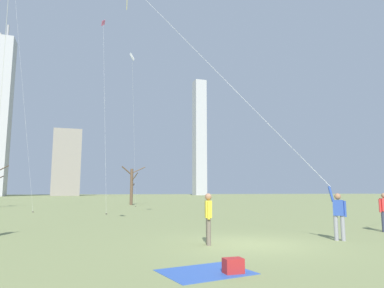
{
  "coord_description": "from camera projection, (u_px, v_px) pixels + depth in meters",
  "views": [
    {
      "loc": [
        -5.28,
        -10.24,
        1.68
      ],
      "look_at": [
        0.0,
        6.0,
        4.04
      ],
      "focal_mm": 32.21,
      "sensor_mm": 36.0,
      "label": 1
    }
  ],
  "objects": [
    {
      "name": "ground_plane",
      "position": [
        250.0,
        244.0,
        11.04
      ],
      "size": [
        400.0,
        400.0,
        0.0
      ],
      "primitive_type": "plane",
      "color": "#848E56"
    },
    {
      "name": "kite_flyer_midfield_right_yellow",
      "position": [
        299.0,
        169.0,
        12.93
      ],
      "size": [
        6.81,
        9.12,
        14.01
      ],
      "color": "gray",
      "rests_on": "ground"
    },
    {
      "name": "bystander_strolling_midfield",
      "position": [
        208.0,
        216.0,
        11.02
      ],
      "size": [
        0.28,
        0.49,
        1.62
      ],
      "color": "#726656",
      "rests_on": "ground"
    },
    {
      "name": "distant_kite_drifting_left_pink",
      "position": [
        104.0,
        43.0,
        33.08
      ],
      "size": [
        0.63,
        7.43,
        18.76
      ],
      "color": "pink",
      "rests_on": "ground"
    },
    {
      "name": "distant_kite_drifting_right_white",
      "position": [
        133.0,
        73.0,
        36.69
      ],
      "size": [
        1.67,
        4.35,
        16.32
      ],
      "color": "white",
      "rests_on": "ground"
    },
    {
      "name": "picnic_spot",
      "position": [
        221.0,
        268.0,
        7.17
      ],
      "size": [
        2.03,
        1.71,
        0.31
      ],
      "color": "#3359B2",
      "rests_on": "ground"
    },
    {
      "name": "bare_tree_center",
      "position": [
        132.0,
        185.0,
        43.39
      ],
      "size": [
        3.1,
        2.46,
        4.86
      ],
      "color": "brown",
      "rests_on": "ground"
    },
    {
      "name": "skyline_mid_tower_right",
      "position": [
        67.0,
        163.0,
        137.7
      ],
      "size": [
        10.66,
        9.27,
        26.28
      ],
      "color": "gray",
      "rests_on": "ground"
    },
    {
      "name": "skyline_slender_spire",
      "position": [
        199.0,
        137.0,
        159.77
      ],
      "size": [
        5.25,
        5.62,
        53.56
      ],
      "color": "#B2B2B7",
      "rests_on": "ground"
    },
    {
      "name": "skyline_tall_tower",
      "position": [
        1.0,
        115.0,
        122.23
      ],
      "size": [
        5.7,
        7.43,
        62.55
      ],
      "color": "#B2B2B7",
      "rests_on": "ground"
    }
  ]
}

